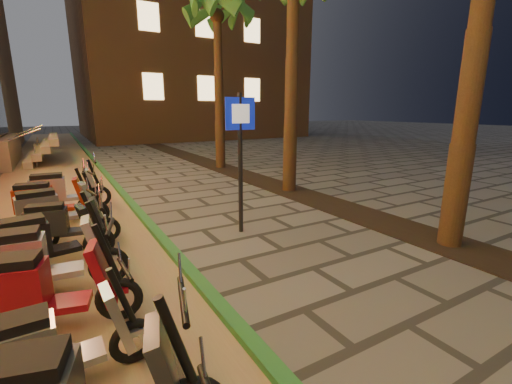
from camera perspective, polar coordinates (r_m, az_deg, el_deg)
parking_strip at (r=11.53m, az=-30.52°, el=-0.37°), size 3.40×60.00×0.01m
green_curb at (r=11.62m, az=-22.19°, el=0.84°), size 0.18×60.00×0.10m
planting_strip at (r=9.01m, az=12.97°, el=-2.20°), size 1.20×40.00×0.02m
palm_d at (r=15.00m, az=-6.50°, el=27.11°), size 2.97×3.02×7.16m
pedestrian_sign at (r=6.59m, az=-2.63°, el=7.90°), size 0.60×0.11×2.71m
scooter_6 at (r=3.62m, az=-31.50°, el=-21.23°), size 1.46×0.51×1.03m
scooter_7 at (r=4.49m, az=-32.66°, el=-13.47°), size 1.70×0.82×1.20m
scooter_8 at (r=5.28m, az=-32.63°, el=-9.41°), size 1.75×0.63×1.23m
scooter_9 at (r=6.07m, az=-32.02°, el=-6.81°), size 1.65×0.70×1.16m
scooter_10 at (r=6.97m, az=-29.58°, el=-4.44°), size 1.51×0.62×1.06m
scooter_11 at (r=7.83m, az=-30.77°, el=-2.38°), size 1.67×0.67×1.18m
scooter_12 at (r=8.63m, az=-31.40°, el=-1.16°), size 1.66×0.63×1.17m
scooter_13 at (r=9.45m, az=-29.71°, el=0.33°), size 1.74×0.61×1.22m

